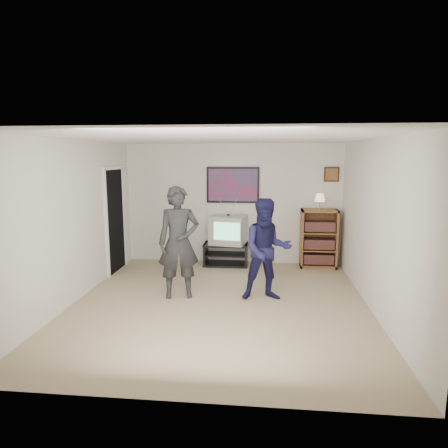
% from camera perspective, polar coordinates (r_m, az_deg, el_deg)
% --- Properties ---
extents(room_shell, '(4.51, 5.00, 2.51)m').
position_cam_1_polar(room_shell, '(6.26, -0.30, 0.55)').
color(room_shell, '#96835F').
rests_on(room_shell, ground).
extents(media_stand, '(0.91, 0.51, 0.46)m').
position_cam_1_polar(media_stand, '(8.32, 0.28, -4.34)').
color(media_stand, black).
rests_on(media_stand, room_shell).
extents(crt_television, '(0.78, 0.69, 0.58)m').
position_cam_1_polar(crt_television, '(8.20, 0.60, -0.82)').
color(crt_television, '#9B9A96').
rests_on(crt_television, media_stand).
extents(bookshelf, '(0.72, 0.41, 1.18)m').
position_cam_1_polar(bookshelf, '(8.32, 13.35, -2.03)').
color(bookshelf, brown).
rests_on(bookshelf, room_shell).
extents(table_lamp, '(0.21, 0.21, 0.33)m').
position_cam_1_polar(table_lamp, '(8.16, 13.54, 3.11)').
color(table_lamp, beige).
rests_on(table_lamp, bookshelf).
extents(person_tall, '(0.74, 0.58, 1.79)m').
position_cam_1_polar(person_tall, '(6.36, -6.48, -2.64)').
color(person_tall, black).
rests_on(person_tall, room_shell).
extents(person_short, '(0.87, 0.73, 1.61)m').
position_cam_1_polar(person_short, '(6.26, 6.13, -3.67)').
color(person_short, '#17153B').
rests_on(person_short, room_shell).
extents(controller_left, '(0.04, 0.11, 0.03)m').
position_cam_1_polar(controller_left, '(6.51, -6.01, -0.40)').
color(controller_left, white).
rests_on(controller_left, person_tall).
extents(controller_right, '(0.06, 0.11, 0.03)m').
position_cam_1_polar(controller_right, '(6.48, 5.83, -0.96)').
color(controller_right, white).
rests_on(controller_right, person_short).
extents(poster, '(1.10, 0.03, 0.75)m').
position_cam_1_polar(poster, '(8.33, 1.27, 5.59)').
color(poster, black).
rests_on(poster, room_shell).
extents(air_vent, '(0.28, 0.02, 0.14)m').
position_cam_1_polar(air_vent, '(8.38, -2.50, 7.66)').
color(air_vent, white).
rests_on(air_vent, room_shell).
extents(small_picture, '(0.30, 0.03, 0.30)m').
position_cam_1_polar(small_picture, '(8.40, 15.12, 6.87)').
color(small_picture, '#371B11').
rests_on(small_picture, room_shell).
extents(doorway, '(0.03, 0.85, 2.00)m').
position_cam_1_polar(doorway, '(8.05, -15.34, 0.44)').
color(doorway, black).
rests_on(doorway, room_shell).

